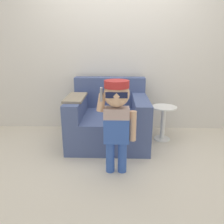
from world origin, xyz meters
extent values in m
plane|color=beige|center=(0.00, 0.00, 0.00)|extent=(10.00, 10.00, 0.00)
cube|color=silver|center=(0.00, 0.75, 1.30)|extent=(10.00, 0.05, 2.60)
cube|color=#475684|center=(-0.12, 0.16, 0.20)|extent=(1.07, 1.03, 0.41)
cube|color=#475684|center=(-0.12, 0.58, 0.64)|extent=(1.07, 0.20, 0.45)
cube|color=#475684|center=(-0.56, 0.06, 0.53)|extent=(0.20, 0.83, 0.24)
cube|color=#475684|center=(0.31, 0.06, 0.53)|extent=(0.20, 0.83, 0.24)
cube|color=gray|center=(-0.56, 0.06, 0.66)|extent=(0.24, 0.57, 0.03)
cylinder|color=#3356AD|center=(-0.07, -0.63, 0.18)|extent=(0.09, 0.09, 0.35)
cylinder|color=#3356AD|center=(0.06, -0.63, 0.18)|extent=(0.09, 0.09, 0.35)
cube|color=#3356AD|center=(-0.01, -0.63, 0.48)|extent=(0.26, 0.15, 0.26)
cube|color=#B29993|center=(-0.01, -0.63, 0.67)|extent=(0.26, 0.15, 0.11)
sphere|color=tan|center=(-0.01, -0.63, 0.86)|extent=(0.26, 0.26, 0.26)
cylinder|color=#B22828|center=(-0.01, -0.63, 0.96)|extent=(0.25, 0.25, 0.07)
cube|color=#B22828|center=(-0.01, -0.52, 0.94)|extent=(0.15, 0.12, 0.01)
cube|color=#0F1433|center=(-0.01, -0.75, 0.88)|extent=(0.21, 0.01, 0.06)
cylinder|color=tan|center=(0.16, -0.63, 0.53)|extent=(0.07, 0.07, 0.32)
cylinder|color=tan|center=(-0.16, -0.63, 0.78)|extent=(0.10, 0.07, 0.19)
cube|color=gray|center=(-0.16, -0.65, 0.86)|extent=(0.02, 0.07, 0.13)
cylinder|color=white|center=(0.66, 0.24, 0.01)|extent=(0.23, 0.23, 0.02)
cylinder|color=white|center=(0.66, 0.24, 0.24)|extent=(0.06, 0.06, 0.48)
cylinder|color=white|center=(0.66, 0.24, 0.49)|extent=(0.36, 0.36, 0.02)
camera|label=1|loc=(0.01, -2.74, 1.31)|focal=35.00mm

